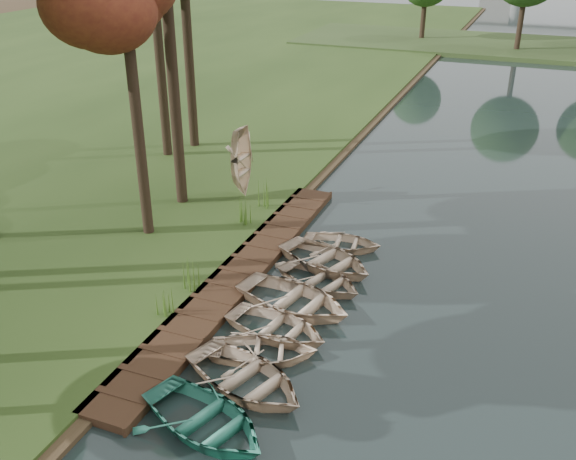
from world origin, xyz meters
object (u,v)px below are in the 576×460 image
at_px(stored_rowboat, 244,189).
at_px(boardwalk, 239,275).
at_px(rowboat_0, 205,418).
at_px(rowboat_2, 263,348).
at_px(rowboat_1, 245,375).

bearing_deg(stored_rowboat, boardwalk, -156.76).
height_order(boardwalk, rowboat_0, rowboat_0).
height_order(boardwalk, rowboat_2, rowboat_2).
distance_m(rowboat_0, stored_rowboat, 14.23).
height_order(boardwalk, rowboat_1, rowboat_1).
bearing_deg(rowboat_1, rowboat_0, -167.70).
height_order(rowboat_1, rowboat_2, rowboat_1).
bearing_deg(rowboat_0, rowboat_1, 11.63).
height_order(rowboat_0, stored_rowboat, stored_rowboat).
distance_m(rowboat_1, rowboat_2, 1.37).
xyz_separation_m(rowboat_0, stored_rowboat, (-5.20, 13.25, 0.19)).
bearing_deg(stored_rowboat, rowboat_0, -159.14).
distance_m(rowboat_0, rowboat_1, 1.83).
distance_m(rowboat_2, stored_rowboat, 11.41).
bearing_deg(rowboat_2, stored_rowboat, 9.59).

